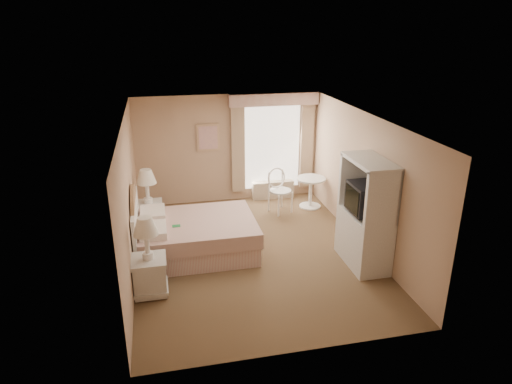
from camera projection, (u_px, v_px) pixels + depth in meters
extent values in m
cube|color=brown|center=(253.00, 253.00, 8.43)|extent=(4.20, 5.50, 0.01)
cube|color=silver|center=(253.00, 119.00, 7.54)|extent=(4.20, 5.50, 0.01)
cube|color=tan|center=(228.00, 149.00, 10.50)|extent=(4.20, 0.01, 2.50)
cube|color=tan|center=(300.00, 268.00, 5.48)|extent=(4.20, 0.01, 2.50)
cube|color=tan|center=(129.00, 199.00, 7.57)|extent=(0.01, 5.50, 2.50)
cube|color=tan|center=(364.00, 181.00, 8.41)|extent=(0.01, 5.50, 2.50)
cube|color=white|center=(272.00, 147.00, 10.68)|extent=(1.30, 0.02, 2.00)
cube|color=tan|center=(238.00, 149.00, 10.47)|extent=(0.30, 0.08, 2.05)
cube|color=tan|center=(307.00, 145.00, 10.80)|extent=(0.30, 0.08, 2.05)
cube|color=tan|center=(274.00, 99.00, 10.20)|extent=(2.05, 0.20, 0.28)
cube|color=beige|center=(273.00, 189.00, 10.97)|extent=(1.00, 0.22, 0.42)
cube|color=tan|center=(208.00, 137.00, 10.27)|extent=(0.52, 0.03, 0.62)
cube|color=beige|center=(208.00, 138.00, 10.26)|extent=(0.42, 0.02, 0.52)
cube|color=tan|center=(197.00, 243.00, 8.40)|extent=(2.08, 1.58, 0.36)
cube|color=#C9A097|center=(196.00, 228.00, 8.28)|extent=(2.14, 1.64, 0.28)
cube|color=white|center=(153.00, 231.00, 7.72)|extent=(0.44, 0.61, 0.14)
cube|color=white|center=(153.00, 213.00, 8.40)|extent=(0.44, 0.61, 0.14)
cube|color=#227E3F|center=(176.00, 226.00, 8.03)|extent=(0.14, 0.10, 0.01)
cube|color=white|center=(137.00, 231.00, 8.05)|extent=(0.06, 1.68, 1.09)
cylinder|color=#966F50|center=(136.00, 226.00, 8.02)|extent=(0.05, 1.49, 1.49)
cube|color=silver|center=(150.00, 277.00, 7.09)|extent=(0.49, 0.49, 0.53)
cube|color=silver|center=(148.00, 260.00, 6.98)|extent=(0.53, 0.53, 0.06)
cube|color=silver|center=(151.00, 287.00, 7.15)|extent=(0.53, 0.53, 0.05)
cylinder|color=white|center=(148.00, 256.00, 6.95)|extent=(0.17, 0.17, 0.11)
cylinder|color=white|center=(147.00, 243.00, 6.88)|extent=(0.07, 0.07, 0.42)
cone|color=white|center=(145.00, 226.00, 6.78)|extent=(0.38, 0.38, 0.28)
cube|color=silver|center=(150.00, 218.00, 9.18)|extent=(0.49, 0.49, 0.54)
cube|color=silver|center=(149.00, 205.00, 9.07)|extent=(0.54, 0.54, 0.06)
cube|color=silver|center=(151.00, 227.00, 9.24)|extent=(0.54, 0.54, 0.05)
cylinder|color=white|center=(148.00, 201.00, 9.04)|extent=(0.17, 0.17, 0.11)
cylinder|color=white|center=(147.00, 190.00, 8.96)|extent=(0.08, 0.08, 0.43)
cone|color=white|center=(146.00, 176.00, 8.86)|extent=(0.39, 0.39, 0.28)
cylinder|color=white|center=(310.00, 206.00, 10.51)|extent=(0.49, 0.49, 0.03)
cylinder|color=white|center=(310.00, 192.00, 10.39)|extent=(0.08, 0.08, 0.66)
cylinder|color=silver|center=(311.00, 179.00, 10.27)|extent=(0.66, 0.66, 0.04)
cylinder|color=white|center=(279.00, 206.00, 9.91)|extent=(0.03, 0.03, 0.49)
cylinder|color=white|center=(292.00, 202.00, 10.10)|extent=(0.03, 0.03, 0.49)
cylinder|color=white|center=(269.00, 201.00, 10.19)|extent=(0.03, 0.03, 0.49)
cylinder|color=white|center=(282.00, 197.00, 10.39)|extent=(0.03, 0.03, 0.49)
cylinder|color=silver|center=(280.00, 191.00, 10.06)|extent=(0.62, 0.62, 0.04)
torus|color=white|center=(277.00, 178.00, 10.08)|extent=(0.48, 0.28, 0.47)
cylinder|color=white|center=(269.00, 181.00, 10.03)|extent=(0.03, 0.03, 0.43)
cylinder|color=white|center=(282.00, 178.00, 10.22)|extent=(0.03, 0.03, 0.43)
cube|color=silver|center=(363.00, 239.00, 7.93)|extent=(0.57, 1.15, 0.94)
cube|color=silver|center=(383.00, 200.00, 7.11)|extent=(0.57, 0.08, 0.94)
cube|color=silver|center=(355.00, 178.00, 8.08)|extent=(0.57, 0.08, 0.94)
cube|color=silver|center=(370.00, 161.00, 7.43)|extent=(0.57, 1.15, 0.06)
cube|color=silver|center=(383.00, 187.00, 7.65)|extent=(0.04, 1.15, 0.94)
cube|color=black|center=(366.00, 198.00, 7.66)|extent=(0.50, 0.62, 0.50)
cube|color=black|center=(352.00, 199.00, 7.61)|extent=(0.02, 0.52, 0.42)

